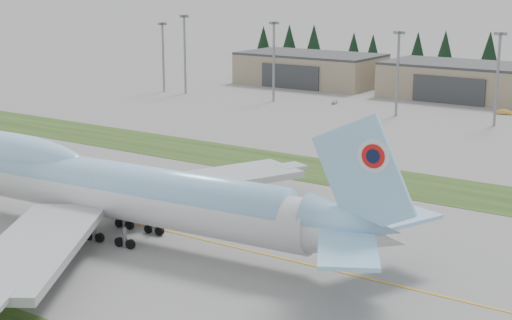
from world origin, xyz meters
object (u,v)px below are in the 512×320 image
Objects in this scene: service_vehicle_a at (334,104)px; service_vehicle_b at (504,114)px; boeing_747_freighter at (112,188)px; hangar_center at (464,81)px; hangar_left at (310,69)px.

service_vehicle_a is 48.20m from service_vehicle_b.
service_vehicle_a is at bearing 100.02° from boeing_747_freighter.
service_vehicle_a is at bearing 94.98° from service_vehicle_b.
boeing_747_freighter is 1.72× the size of hangar_center.
service_vehicle_b is at bearing -16.21° from hangar_left.
hangar_center reaches higher than service_vehicle_b.
hangar_left is at bearing 106.44° from boeing_747_freighter.
boeing_747_freighter is at bearing -95.46° from service_vehicle_a.
boeing_747_freighter is 155.78m from hangar_center.
hangar_center is 13.80× the size of service_vehicle_a.
hangar_left is at bearing 66.25° from service_vehicle_b.
boeing_747_freighter reaches higher than hangar_center.
boeing_747_freighter reaches higher than service_vehicle_a.
hangar_left reaches higher than service_vehicle_a.
service_vehicle_a is 0.83× the size of service_vehicle_b.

